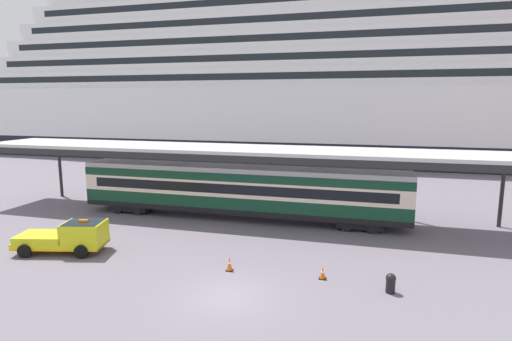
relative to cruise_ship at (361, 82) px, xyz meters
name	(u,v)px	position (x,y,z in m)	size (l,w,h in m)	color
ground_plane	(227,296)	(-4.35, -52.32, -12.12)	(400.00, 400.00, 0.00)	slate
cruise_ship	(361,82)	(0.00, 0.00, 0.00)	(136.85, 25.58, 35.79)	black
platform_canopy	(240,151)	(-7.76, -39.35, -6.89)	(43.92, 5.70, 5.49)	beige
train_carriage	(239,189)	(-7.76, -39.79, -9.81)	(25.25, 2.81, 4.11)	black
service_truck	(69,236)	(-15.42, -49.37, -11.13)	(5.53, 3.19, 2.02)	yellow
traffic_cone_near	(229,264)	(-5.21, -49.49, -11.74)	(0.36, 0.36, 0.77)	black
traffic_cone_mid	(323,273)	(-0.27, -49.22, -11.81)	(0.36, 0.36, 0.64)	black
quay_bollard	(391,282)	(3.01, -49.93, -11.61)	(0.48, 0.48, 0.96)	black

